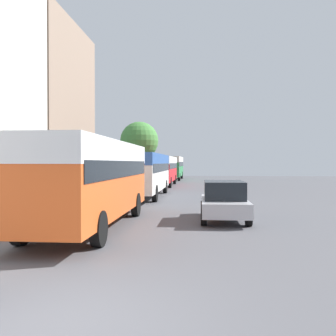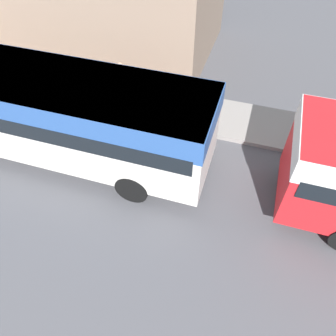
# 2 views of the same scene
# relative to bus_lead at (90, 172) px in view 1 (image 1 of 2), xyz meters

# --- Properties ---
(ground_plane) EXTENTS (120.00, 120.00, 0.00)m
(ground_plane) POSITION_rel_bus_lead_xyz_m (1.89, -7.85, -1.98)
(ground_plane) COLOR #515156
(building_far_terrace) EXTENTS (6.17, 8.84, 11.52)m
(building_far_terrace) POSITION_rel_bus_lead_xyz_m (-7.40, 11.13, 3.78)
(building_far_terrace) COLOR gray
(building_far_terrace) RESTS_ON ground_plane
(bus_lead) EXTENTS (2.51, 9.57, 3.06)m
(bus_lead) POSITION_rel_bus_lead_xyz_m (0.00, 0.00, 0.00)
(bus_lead) COLOR #EA5B23
(bus_lead) RESTS_ON ground_plane
(bus_following) EXTENTS (2.63, 10.30, 2.89)m
(bus_following) POSITION_rel_bus_lead_xyz_m (0.04, 12.04, -0.10)
(bus_following) COLOR silver
(bus_following) RESTS_ON ground_plane
(bus_third_in_line) EXTENTS (2.56, 10.10, 2.90)m
(bus_third_in_line) POSITION_rel_bus_lead_xyz_m (-0.05, 24.23, -0.09)
(bus_third_in_line) COLOR red
(bus_third_in_line) RESTS_ON ground_plane
(bus_rear) EXTENTS (2.58, 10.64, 3.11)m
(bus_rear) POSITION_rel_bus_lead_xyz_m (0.02, 37.70, 0.03)
(bus_rear) COLOR #2D8447
(bus_rear) RESTS_ON ground_plane
(car_crossing) EXTENTS (1.85, 4.12, 1.57)m
(car_crossing) POSITION_rel_bus_lead_xyz_m (4.84, 2.09, -1.18)
(car_crossing) COLOR #B7B7BC
(car_crossing) RESTS_ON ground_plane
(pedestrian_near_curb) EXTENTS (0.38, 0.38, 1.67)m
(pedestrian_near_curb) POSITION_rel_bus_lead_xyz_m (-2.99, 13.18, -0.98)
(pedestrian_near_curb) COLOR #232838
(pedestrian_near_curb) RESTS_ON sidewalk
(pedestrian_walking_away) EXTENTS (0.43, 0.43, 1.63)m
(pedestrian_walking_away) POSITION_rel_bus_lead_xyz_m (-2.43, 33.36, -1.01)
(pedestrian_walking_away) COLOR #232838
(pedestrian_walking_away) RESTS_ON sidewalk
(street_tree) EXTENTS (4.51, 4.51, 6.99)m
(street_tree) POSITION_rel_bus_lead_xyz_m (-3.32, 30.70, 2.89)
(street_tree) COLOR brown
(street_tree) RESTS_ON sidewalk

